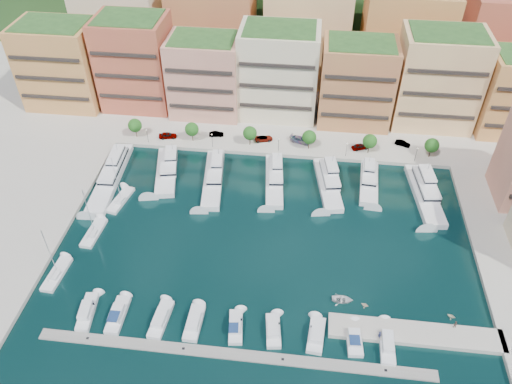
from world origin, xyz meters
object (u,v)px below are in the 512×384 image
at_px(car_0, 168,135).
at_px(yacht_5, 369,180).
at_px(car_2, 264,138).
at_px(car_4, 360,146).
at_px(sailboat_0, 57,275).
at_px(tree_5, 432,145).
at_px(cruiser_8, 387,343).
at_px(yacht_3, 274,177).
at_px(sailboat_1, 94,233).
at_px(lamppost_4, 417,152).
at_px(cruiser_1, 118,315).
at_px(tree_3, 309,137).
at_px(cruiser_2, 161,320).
at_px(cruiser_4, 236,327).
at_px(person_0, 380,335).
at_px(cruiser_7, 354,339).
at_px(cruiser_3, 194,323).
at_px(car_1, 216,134).
at_px(tender_3, 451,316).
at_px(yacht_1, 167,169).
at_px(yacht_6, 425,191).
at_px(car_3, 300,140).
at_px(lamppost_2, 279,143).
at_px(tree_1, 192,129).
at_px(person_1, 455,324).
at_px(tender_1, 365,305).
at_px(tree_4, 370,141).
at_px(cruiser_5, 273,331).
at_px(yacht_4, 328,182).
at_px(lamppost_1, 212,138).
at_px(car_5, 403,143).
at_px(lamppost_0, 147,134).
at_px(cruiser_6, 316,335).
at_px(lamppost_3, 347,148).
at_px(sailboat_2, 121,200).

bearing_deg(car_0, yacht_5, -113.92).
distance_m(car_2, car_4, 26.33).
distance_m(sailboat_0, car_4, 81.88).
bearing_deg(tree_5, cruiser_8, -104.86).
xyz_separation_m(yacht_3, sailboat_0, (-41.92, -36.09, -0.90)).
xyz_separation_m(yacht_5, sailboat_1, (-62.33, -25.34, -0.90)).
relative_size(lamppost_4, cruiser_1, 0.50).
height_order(tree_3, sailboat_0, sailboat_0).
bearing_deg(cruiser_2, lamppost_4, 46.14).
bearing_deg(cruiser_4, person_0, 1.43).
xyz_separation_m(yacht_3, cruiser_7, (18.68, -44.40, -0.64)).
height_order(cruiser_3, car_1, car_1).
bearing_deg(cruiser_3, car_2, 83.66).
height_order(lamppost_4, yacht_3, yacht_3).
distance_m(tender_3, car_4, 54.43).
height_order(yacht_1, person_0, yacht_1).
height_order(yacht_6, sailboat_0, sailboat_0).
height_order(yacht_5, yacht_6, same).
height_order(cruiser_7, car_3, car_3).
bearing_deg(lamppost_2, tender_3, -52.35).
relative_size(tree_1, lamppost_4, 1.35).
bearing_deg(person_1, tree_3, -60.51).
relative_size(yacht_6, cruiser_8, 2.47).
relative_size(cruiser_2, cruiser_4, 1.15).
bearing_deg(tender_1, car_4, 21.24).
height_order(lamppost_4, car_0, lamppost_4).
bearing_deg(cruiser_3, tender_3, 8.71).
bearing_deg(car_3, yacht_6, -101.77).
relative_size(tree_4, lamppost_2, 1.35).
distance_m(cruiser_5, car_1, 64.81).
bearing_deg(car_2, tree_1, 82.52).
distance_m(cruiser_1, cruiser_2, 8.45).
bearing_deg(yacht_5, car_0, 167.14).
distance_m(yacht_4, car_1, 35.50).
bearing_deg(cruiser_2, cruiser_8, -0.01).
distance_m(yacht_1, car_2, 28.28).
height_order(lamppost_1, car_0, lamppost_1).
bearing_deg(person_0, cruiser_4, 66.05).
height_order(tree_1, yacht_6, tree_1).
bearing_deg(cruiser_1, tree_5, 41.34).
xyz_separation_m(yacht_4, car_5, (20.09, 18.18, 0.59)).
bearing_deg(cruiser_5, lamppost_0, 125.51).
bearing_deg(cruiser_6, lamppost_3, 83.61).
bearing_deg(sailboat_0, tree_5, 31.29).
bearing_deg(yacht_5, cruiser_8, -88.87).
bearing_deg(tree_3, cruiser_1, -120.38).
bearing_deg(car_3, sailboat_1, 149.50).
bearing_deg(tree_4, cruiser_8, -89.42).
relative_size(cruiser_4, car_2, 1.53).
xyz_separation_m(sailboat_2, car_4, (58.13, 27.38, 1.47)).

